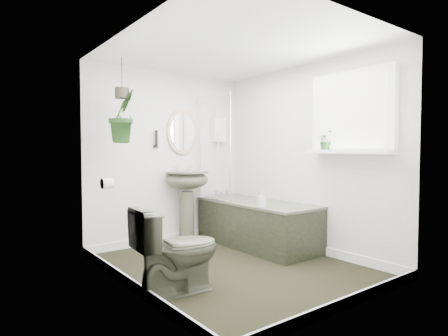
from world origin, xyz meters
TOP-DOWN VIEW (x-y plane):
  - floor at (0.00, 0.00)m, footprint 2.30×2.80m
  - ceiling at (0.00, 0.00)m, footprint 2.30×2.80m
  - wall_back at (0.00, 1.41)m, footprint 2.30×0.02m
  - wall_front at (0.00, -1.41)m, footprint 2.30×0.02m
  - wall_left at (-1.16, 0.00)m, footprint 0.02×2.80m
  - wall_right at (1.16, 0.00)m, footprint 0.02×2.80m
  - skirting at (0.00, 0.00)m, footprint 2.30×2.80m
  - bathtub at (0.80, 0.50)m, footprint 0.72×1.72m
  - bath_screen at (0.47, 0.99)m, footprint 0.04×0.72m
  - shower_box at (0.80, 1.34)m, footprint 0.20×0.10m
  - oval_mirror at (0.20, 1.37)m, footprint 0.46×0.03m
  - wall_sconce at (-0.20, 1.36)m, footprint 0.04×0.04m
  - toilet_roll_holder at (-1.10, 0.70)m, footprint 0.11×0.11m
  - window_recess at (1.09, -0.70)m, footprint 0.08×1.00m
  - window_sill at (1.02, -0.70)m, footprint 0.18×1.00m
  - window_blinds at (1.04, -0.70)m, footprint 0.01×0.86m
  - toilet at (-0.85, -0.30)m, footprint 0.78×0.49m
  - pedestal_sink at (0.20, 1.24)m, footprint 0.67×0.61m
  - sill_plant at (1.03, -0.40)m, footprint 0.21×0.19m
  - hanging_plant at (-0.81, 1.00)m, footprint 0.44×0.44m
  - soap_bottle at (0.51, 0.10)m, footprint 0.11×0.11m
  - hanging_pot at (-0.81, 1.00)m, footprint 0.16×0.16m

SIDE VIEW (x-z plane):
  - floor at x=0.00m, z-range -0.02..0.00m
  - skirting at x=0.00m, z-range 0.00..0.10m
  - bathtub at x=0.80m, z-range 0.00..0.58m
  - toilet at x=-0.85m, z-range 0.00..0.76m
  - pedestal_sink at x=0.20m, z-range 0.00..0.97m
  - soap_bottle at x=0.51m, z-range 0.58..0.77m
  - toilet_roll_holder at x=-1.10m, z-range 0.84..0.96m
  - wall_back at x=0.00m, z-range 0.00..2.30m
  - wall_front at x=0.00m, z-range 0.00..2.30m
  - wall_left at x=-1.16m, z-range 0.00..2.30m
  - wall_right at x=1.16m, z-range 0.00..2.30m
  - window_sill at x=1.02m, z-range 1.21..1.25m
  - bath_screen at x=0.47m, z-range 0.58..1.98m
  - sill_plant at x=1.03m, z-range 1.25..1.47m
  - wall_sconce at x=-0.20m, z-range 1.29..1.51m
  - oval_mirror at x=0.20m, z-range 1.19..1.81m
  - shower_box at x=0.80m, z-range 1.38..1.73m
  - hanging_plant at x=-0.81m, z-range 1.33..1.95m
  - window_recess at x=1.09m, z-range 1.20..2.10m
  - window_blinds at x=1.04m, z-range 1.27..2.03m
  - hanging_pot at x=-0.81m, z-range 1.83..1.95m
  - ceiling at x=0.00m, z-range 2.30..2.32m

